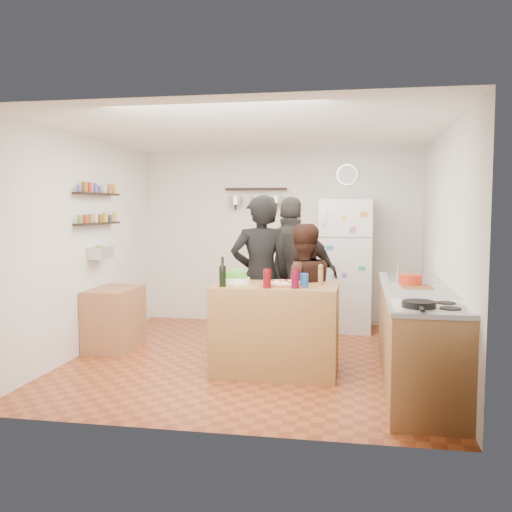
% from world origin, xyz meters
% --- Properties ---
extents(room_shell, '(4.20, 4.20, 4.20)m').
position_xyz_m(room_shell, '(0.00, 0.39, 1.25)').
color(room_shell, brown).
rests_on(room_shell, ground).
extents(prep_island, '(1.25, 0.72, 0.91)m').
position_xyz_m(prep_island, '(0.31, -0.47, 0.46)').
color(prep_island, olive).
rests_on(prep_island, floor).
extents(pizza_board, '(0.42, 0.34, 0.02)m').
position_xyz_m(pizza_board, '(0.39, -0.49, 0.92)').
color(pizza_board, brown).
rests_on(pizza_board, prep_island).
extents(pizza, '(0.34, 0.34, 0.02)m').
position_xyz_m(pizza, '(0.39, -0.49, 0.94)').
color(pizza, beige).
rests_on(pizza, pizza_board).
extents(salad_bowl, '(0.28, 0.28, 0.06)m').
position_xyz_m(salad_bowl, '(-0.11, -0.42, 0.94)').
color(salad_bowl, white).
rests_on(salad_bowl, prep_island).
extents(wine_bottle, '(0.07, 0.07, 0.21)m').
position_xyz_m(wine_bottle, '(-0.19, -0.69, 1.01)').
color(wine_bottle, black).
rests_on(wine_bottle, prep_island).
extents(wine_glass_near, '(0.08, 0.08, 0.19)m').
position_xyz_m(wine_glass_near, '(0.26, -0.71, 1.00)').
color(wine_glass_near, '#59070E').
rests_on(wine_glass_near, prep_island).
extents(wine_glass_far, '(0.08, 0.08, 0.19)m').
position_xyz_m(wine_glass_far, '(0.53, -0.67, 1.00)').
color(wine_glass_far, '#500619').
rests_on(wine_glass_far, prep_island).
extents(pepper_mill, '(0.05, 0.05, 0.17)m').
position_xyz_m(pepper_mill, '(0.76, -0.42, 0.99)').
color(pepper_mill, '#8E603B').
rests_on(pepper_mill, prep_island).
extents(salt_canister, '(0.08, 0.08, 0.14)m').
position_xyz_m(salt_canister, '(0.61, -0.59, 0.98)').
color(salt_canister, '#1A4193').
rests_on(salt_canister, prep_island).
extents(person_left, '(0.77, 0.62, 1.83)m').
position_xyz_m(person_left, '(0.06, 0.06, 0.91)').
color(person_left, black).
rests_on(person_left, floor).
extents(person_center, '(0.88, 0.78, 1.52)m').
position_xyz_m(person_center, '(0.53, -0.04, 0.76)').
color(person_center, black).
rests_on(person_center, floor).
extents(person_back, '(1.09, 0.49, 1.82)m').
position_xyz_m(person_back, '(0.36, 0.52, 0.91)').
color(person_back, '#292625').
rests_on(person_back, floor).
extents(counter_run, '(0.63, 2.63, 0.90)m').
position_xyz_m(counter_run, '(1.70, -0.55, 0.45)').
color(counter_run, '#9E7042').
rests_on(counter_run, floor).
extents(stove_top, '(0.60, 0.62, 0.02)m').
position_xyz_m(stove_top, '(1.70, -1.50, 0.91)').
color(stove_top, white).
rests_on(stove_top, counter_run).
extents(skillet, '(0.26, 0.26, 0.05)m').
position_xyz_m(skillet, '(1.60, -1.60, 0.94)').
color(skillet, black).
rests_on(skillet, stove_top).
extents(sink, '(0.50, 0.80, 0.03)m').
position_xyz_m(sink, '(1.70, 0.30, 0.92)').
color(sink, silver).
rests_on(sink, counter_run).
extents(cutting_board, '(0.30, 0.40, 0.02)m').
position_xyz_m(cutting_board, '(1.70, -0.44, 0.91)').
color(cutting_board, '#976637').
rests_on(cutting_board, counter_run).
extents(red_bowl, '(0.23, 0.23, 0.10)m').
position_xyz_m(red_bowl, '(1.65, -0.24, 0.97)').
color(red_bowl, '#B32914').
rests_on(red_bowl, counter_run).
extents(fridge, '(0.70, 0.68, 1.80)m').
position_xyz_m(fridge, '(0.95, 1.75, 0.90)').
color(fridge, white).
rests_on(fridge, floor).
extents(wall_clock, '(0.30, 0.03, 0.30)m').
position_xyz_m(wall_clock, '(0.95, 2.08, 2.15)').
color(wall_clock, silver).
rests_on(wall_clock, back_wall).
extents(spice_shelf_lower, '(0.12, 1.00, 0.02)m').
position_xyz_m(spice_shelf_lower, '(-1.93, 0.20, 1.50)').
color(spice_shelf_lower, black).
rests_on(spice_shelf_lower, left_wall).
extents(spice_shelf_upper, '(0.12, 1.00, 0.02)m').
position_xyz_m(spice_shelf_upper, '(-1.93, 0.20, 1.85)').
color(spice_shelf_upper, black).
rests_on(spice_shelf_upper, left_wall).
extents(produce_basket, '(0.18, 0.35, 0.14)m').
position_xyz_m(produce_basket, '(-1.90, 0.20, 1.15)').
color(produce_basket, silver).
rests_on(produce_basket, left_wall).
extents(side_table, '(0.50, 0.80, 0.73)m').
position_xyz_m(side_table, '(-1.74, 0.18, 0.36)').
color(side_table, '#AA6D47').
rests_on(side_table, floor).
extents(pot_rack, '(0.90, 0.04, 0.04)m').
position_xyz_m(pot_rack, '(-0.35, 2.00, 1.95)').
color(pot_rack, black).
rests_on(pot_rack, back_wall).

